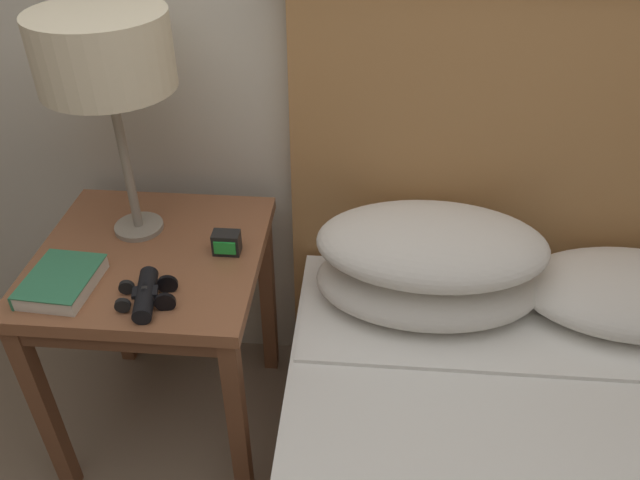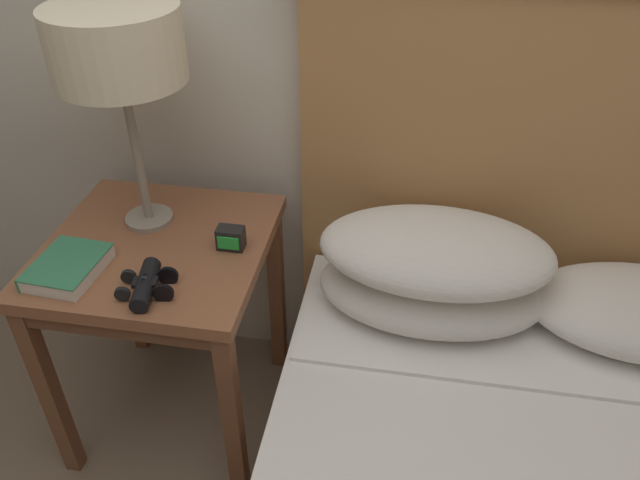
% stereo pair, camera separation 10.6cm
% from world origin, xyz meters
% --- Properties ---
extents(nightstand, '(0.58, 0.58, 0.67)m').
position_xyz_m(nightstand, '(-0.48, 0.68, 0.58)').
color(nightstand, brown).
rests_on(nightstand, ground_plane).
extents(table_lamp, '(0.32, 0.32, 0.58)m').
position_xyz_m(table_lamp, '(-0.54, 0.78, 1.15)').
color(table_lamp, gray).
rests_on(table_lamp, nightstand).
extents(book_on_nightstand, '(0.17, 0.20, 0.04)m').
position_xyz_m(book_on_nightstand, '(-0.65, 0.53, 0.69)').
color(book_on_nightstand, silver).
rests_on(book_on_nightstand, nightstand).
extents(binoculars_pair, '(0.15, 0.16, 0.05)m').
position_xyz_m(binoculars_pair, '(-0.43, 0.49, 0.69)').
color(binoculars_pair, black).
rests_on(binoculars_pair, nightstand).
extents(alarm_clock, '(0.07, 0.05, 0.06)m').
position_xyz_m(alarm_clock, '(-0.28, 0.70, 0.70)').
color(alarm_clock, black).
rests_on(alarm_clock, nightstand).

